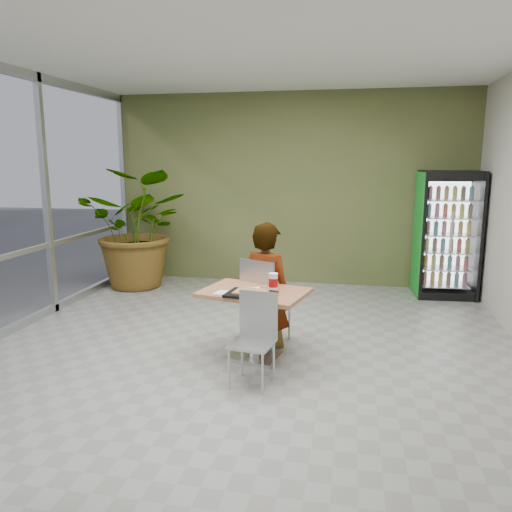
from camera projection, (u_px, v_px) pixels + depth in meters
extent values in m
plane|color=gray|center=(245.00, 359.00, 5.33)|extent=(7.00, 7.00, 0.00)
cube|color=#AD6B4A|center=(254.00, 292.00, 5.20)|extent=(1.20, 0.97, 0.04)
cylinder|color=#B3B5B8|center=(254.00, 327.00, 5.28)|extent=(0.11, 0.11, 0.71)
cube|color=#B3B5B8|center=(254.00, 356.00, 5.34)|extent=(0.61, 0.53, 0.04)
cube|color=#B3B5B8|center=(267.00, 302.00, 5.75)|extent=(0.58, 0.58, 0.03)
cube|color=#B3B5B8|center=(257.00, 284.00, 5.52)|extent=(0.42, 0.20, 0.53)
cylinder|color=#B3B5B8|center=(289.00, 321.00, 5.84)|extent=(0.03, 0.03, 0.48)
cylinder|color=#B3B5B8|center=(262.00, 315.00, 6.05)|extent=(0.03, 0.03, 0.48)
cylinder|color=#B3B5B8|center=(272.00, 330.00, 5.53)|extent=(0.03, 0.03, 0.48)
cylinder|color=#B3B5B8|center=(244.00, 323.00, 5.74)|extent=(0.03, 0.03, 0.48)
cube|color=#B3B5B8|center=(252.00, 344.00, 4.64)|extent=(0.44, 0.44, 0.03)
cube|color=#B3B5B8|center=(258.00, 314.00, 4.76)|extent=(0.38, 0.09, 0.46)
cylinder|color=#B3B5B8|center=(229.00, 369.00, 4.58)|extent=(0.02, 0.02, 0.41)
cylinder|color=#B3B5B8|center=(263.00, 374.00, 4.47)|extent=(0.02, 0.02, 0.41)
cylinder|color=#B3B5B8|center=(242.00, 356.00, 4.88)|extent=(0.02, 0.02, 0.41)
cylinder|color=#B3B5B8|center=(274.00, 360.00, 4.77)|extent=(0.02, 0.02, 0.41)
imported|color=black|center=(266.00, 297.00, 5.68)|extent=(0.74, 0.62, 1.72)
cylinder|color=white|center=(255.00, 290.00, 5.20)|extent=(0.21, 0.21, 0.01)
cylinder|color=white|center=(273.00, 282.00, 5.22)|extent=(0.09, 0.09, 0.17)
cylinder|color=#B40B10|center=(273.00, 282.00, 5.22)|extent=(0.10, 0.10, 0.09)
cylinder|color=white|center=(273.00, 274.00, 5.20)|extent=(0.10, 0.10, 0.01)
cube|color=white|center=(224.00, 293.00, 5.05)|extent=(0.19, 0.19, 0.02)
cube|color=black|center=(251.00, 294.00, 5.00)|extent=(0.53, 0.41, 0.03)
cube|color=black|center=(447.00, 234.00, 7.65)|extent=(0.91, 0.73, 1.93)
cube|color=green|center=(417.00, 234.00, 7.73)|extent=(0.06, 0.66, 1.89)
cube|color=white|center=(451.00, 236.00, 7.33)|extent=(0.69, 0.06, 1.55)
imported|color=#29662C|center=(140.00, 228.00, 8.21)|extent=(1.77, 1.54, 1.96)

